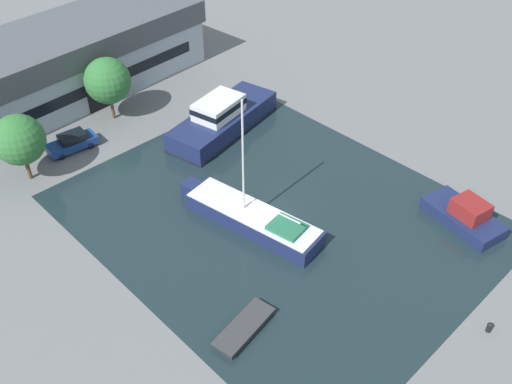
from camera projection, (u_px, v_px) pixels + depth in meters
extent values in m
plane|color=slate|center=(277.00, 215.00, 45.26)|extent=(440.00, 440.00, 0.00)
cube|color=#19282D|center=(277.00, 215.00, 45.26)|extent=(25.79, 31.60, 0.01)
cube|color=#99A8B2|center=(67.00, 73.00, 59.12)|extent=(30.27, 12.33, 4.64)
cube|color=#474C51|center=(59.00, 41.00, 56.91)|extent=(31.18, 12.70, 2.38)
cube|color=black|center=(98.00, 95.00, 56.93)|extent=(2.40, 0.24, 3.25)
cube|color=black|center=(96.00, 87.00, 56.35)|extent=(25.09, 1.91, 1.16)
cylinder|color=brown|center=(112.00, 107.00, 55.91)|extent=(0.30, 0.30, 2.44)
sphere|color=#2D6B33|center=(108.00, 81.00, 54.10)|extent=(4.44, 4.44, 4.44)
cylinder|color=brown|center=(28.00, 167.00, 48.30)|extent=(0.35, 0.35, 2.34)
sphere|color=#2D6B33|center=(19.00, 140.00, 46.55)|extent=(4.28, 4.28, 4.28)
cube|color=navy|center=(72.00, 144.00, 51.97)|extent=(4.68, 2.30, 0.71)
cube|color=black|center=(72.00, 137.00, 51.64)|extent=(2.50, 1.86, 0.64)
cube|color=black|center=(60.00, 142.00, 51.09)|extent=(0.19, 1.48, 0.51)
cylinder|color=black|center=(62.00, 156.00, 51.01)|extent=(0.62, 0.26, 0.60)
cylinder|color=black|center=(54.00, 148.00, 52.01)|extent=(0.62, 0.26, 0.60)
cylinder|color=black|center=(91.00, 145.00, 52.35)|extent=(0.62, 0.26, 0.60)
cylinder|color=black|center=(83.00, 138.00, 53.36)|extent=(0.62, 0.26, 0.60)
cube|color=#19234C|center=(253.00, 219.00, 43.90)|extent=(4.80, 11.71, 1.32)
cube|color=#19234C|center=(191.00, 189.00, 46.80)|extent=(1.52, 1.40, 1.32)
cube|color=silver|center=(253.00, 212.00, 43.46)|extent=(4.60, 11.24, 0.08)
cylinder|color=silver|center=(243.00, 158.00, 40.85)|extent=(0.16, 0.16, 9.46)
cylinder|color=silver|center=(271.00, 210.00, 41.95)|extent=(0.96, 5.07, 0.12)
cube|color=#236647|center=(287.00, 227.00, 41.90)|extent=(2.46, 2.81, 0.30)
cube|color=#19234C|center=(223.00, 121.00, 54.42)|extent=(12.84, 6.57, 1.91)
cube|color=black|center=(224.00, 128.00, 54.94)|extent=(12.98, 6.67, 0.18)
cube|color=silver|center=(219.00, 107.00, 52.91)|extent=(5.17, 3.89, 1.63)
cube|color=black|center=(219.00, 106.00, 52.81)|extent=(5.27, 3.99, 0.52)
cube|color=#23282D|center=(244.00, 328.00, 36.40)|extent=(4.66, 2.27, 0.44)
cube|color=#333338|center=(244.00, 326.00, 36.24)|extent=(4.85, 2.39, 0.08)
cube|color=#19234C|center=(463.00, 217.00, 44.29)|extent=(4.14, 6.72, 1.01)
cube|color=maroon|center=(470.00, 209.00, 43.33)|extent=(2.54, 2.86, 1.29)
cylinder|color=black|center=(489.00, 329.00, 36.39)|extent=(0.35, 0.35, 0.47)
sphere|color=black|center=(490.00, 325.00, 36.18)|extent=(0.38, 0.38, 0.38)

